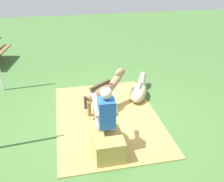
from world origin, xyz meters
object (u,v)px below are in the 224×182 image
object	(u,v)px
hay_bale	(107,143)
pony_standing	(103,91)
person_seated	(106,115)
pony_lying	(139,90)

from	to	relation	value
hay_bale	pony_standing	distance (m)	1.45
hay_bale	person_seated	distance (m)	0.53
hay_bale	person_seated	world-z (taller)	person_seated
hay_bale	pony_lying	xyz separation A→B (m)	(1.92, -1.19, -0.03)
person_seated	pony_lying	xyz separation A→B (m)	(1.76, -1.19, -0.54)
hay_bale	person_seated	xyz separation A→B (m)	(0.16, -0.00, 0.50)
pony_standing	hay_bale	bearing A→B (deg)	172.89
pony_lying	pony_standing	bearing A→B (deg)	116.87
hay_bale	pony_standing	world-z (taller)	pony_standing
person_seated	pony_lying	world-z (taller)	person_seated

